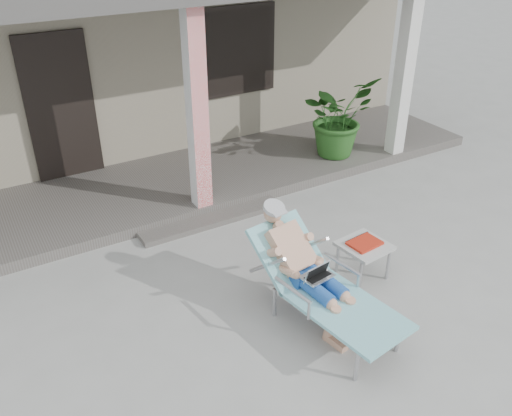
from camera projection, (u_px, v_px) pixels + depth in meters
ground at (288, 298)px, 5.89m from camera, size 60.00×60.00×0.00m
house at (96, 32)px, 9.94m from camera, size 10.40×5.40×3.30m
porch_deck at (178, 184)px, 8.10m from camera, size 10.00×2.00×0.15m
porch_step at (212, 220)px, 7.26m from camera, size 2.00×0.30×0.07m
lounger at (315, 260)px, 5.27m from camera, size 0.92×1.85×1.17m
side_table at (364, 247)px, 6.07m from camera, size 0.56×0.56×0.45m
potted_palm at (338, 116)px, 8.59m from camera, size 1.30×1.18×1.27m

